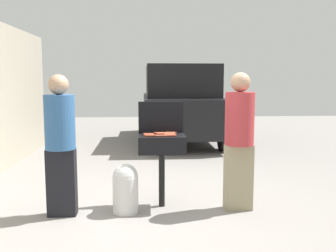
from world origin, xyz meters
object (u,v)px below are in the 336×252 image
object	(u,v)px
hot_dog_11	(163,133)
propane_tank	(125,187)
hot_dog_0	(171,136)
person_right	(239,136)
hot_dog_2	(161,136)
hot_dog_9	(149,135)
hot_dog_4	(161,134)
person_left	(60,140)
hot_dog_5	(159,133)
hot_dog_3	(170,133)
bbq_grill	(162,146)
parked_minivan	(180,103)
hot_dog_8	(170,135)
hot_dog_1	(148,134)
hot_dog_7	(171,133)
hot_dog_6	(150,136)
hot_dog_10	(169,134)

from	to	relation	value
hot_dog_11	propane_tank	xyz separation A→B (m)	(-0.48, -0.27, -0.64)
hot_dog_0	person_right	xyz separation A→B (m)	(0.86, -0.04, -0.01)
hot_dog_2	hot_dog_9	world-z (taller)	same
hot_dog_2	person_right	bearing A→B (deg)	-2.00
hot_dog_11	propane_tank	size ratio (longest dim) A/B	0.21
hot_dog_4	hot_dog_11	size ratio (longest dim) A/B	1.00
propane_tank	hot_dog_9	bearing A→B (deg)	24.68
hot_dog_0	person_left	world-z (taller)	person_left
hot_dog_0	hot_dog_4	distance (m)	0.20
hot_dog_4	hot_dog_5	distance (m)	0.07
hot_dog_0	hot_dog_3	bearing A→B (deg)	90.15
hot_dog_0	propane_tank	world-z (taller)	hot_dog_0
bbq_grill	parked_minivan	size ratio (longest dim) A/B	0.21
hot_dog_3	hot_dog_5	size ratio (longest dim) A/B	1.00
hot_dog_3	person_right	world-z (taller)	person_right
hot_dog_2	hot_dog_0	bearing A→B (deg)	1.57
hot_dog_0	hot_dog_5	xyz separation A→B (m)	(-0.14, 0.23, 0.00)
hot_dog_9	hot_dog_8	bearing A→B (deg)	0.77
hot_dog_0	hot_dog_11	size ratio (longest dim) A/B	1.00
hot_dog_1	person_left	bearing A→B (deg)	-165.64
hot_dog_0	hot_dog_9	bearing A→B (deg)	168.01
hot_dog_4	propane_tank	world-z (taller)	hot_dog_4
bbq_grill	hot_dog_7	size ratio (longest dim) A/B	7.26
hot_dog_0	propane_tank	size ratio (longest dim) A/B	0.21
parked_minivan	hot_dog_1	bearing A→B (deg)	80.07
hot_dog_0	hot_dog_2	bearing A→B (deg)	-178.43
bbq_grill	person_left	xyz separation A→B (m)	(-1.23, -0.26, 0.13)
hot_dog_5	person_left	world-z (taller)	person_left
bbq_grill	hot_dog_2	distance (m)	0.21
hot_dog_5	person_right	xyz separation A→B (m)	(1.00, -0.27, -0.01)
bbq_grill	hot_dog_11	size ratio (longest dim) A/B	7.26
hot_dog_3	person_left	distance (m)	1.40
hot_dog_1	propane_tank	world-z (taller)	hot_dog_1
hot_dog_5	hot_dog_8	bearing A→B (deg)	-50.78
person_right	hot_dog_5	bearing A→B (deg)	0.64
bbq_grill	hot_dog_6	bearing A→B (deg)	-140.64
hot_dog_0	hot_dog_1	world-z (taller)	same
hot_dog_2	hot_dog_8	size ratio (longest dim) A/B	1.00
hot_dog_10	propane_tank	xyz separation A→B (m)	(-0.56, -0.20, -0.64)
bbq_grill	hot_dog_7	world-z (taller)	hot_dog_7
bbq_grill	hot_dog_0	world-z (taller)	hot_dog_0
hot_dog_3	hot_dog_10	distance (m)	0.13
hot_dog_4	hot_dog_10	size ratio (longest dim) A/B	1.00
hot_dog_9	hot_dog_11	size ratio (longest dim) A/B	1.00
hot_dog_1	hot_dog_7	bearing A→B (deg)	12.78
bbq_grill	hot_dog_6	xyz separation A→B (m)	(-0.15, -0.12, 0.16)
hot_dog_2	person_left	xyz separation A→B (m)	(-1.22, -0.12, -0.03)
hot_dog_7	hot_dog_8	size ratio (longest dim) A/B	1.00
hot_dog_7	person_right	distance (m)	0.88
hot_dog_7	hot_dog_5	bearing A→B (deg)	175.09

